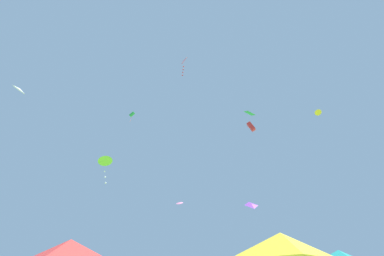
{
  "coord_description": "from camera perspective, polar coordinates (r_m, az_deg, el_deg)",
  "views": [
    {
      "loc": [
        0.24,
        -6.53,
        1.61
      ],
      "look_at": [
        -0.11,
        15.73,
        14.59
      ],
      "focal_mm": 25.68,
      "sensor_mm": 36.0,
      "label": 1
    }
  ],
  "objects": [
    {
      "name": "canopy_tent_red",
      "position": [
        14.4,
        -24.26,
        -22.41
      ],
      "size": [
        3.28,
        3.28,
        3.51
      ],
      "color": "#9E9EA3",
      "rests_on": "ground"
    },
    {
      "name": "canopy_tent_yellow",
      "position": [
        13.94,
        18.19,
        -22.26
      ],
      "size": [
        3.54,
        3.54,
        3.79
      ],
      "color": "#9E9EA3",
      "rests_on": "ground"
    },
    {
      "name": "kite_yellow_delta",
      "position": [
        42.91,
        24.69,
        2.97
      ],
      "size": [
        1.01,
        0.91,
        0.64
      ],
      "color": "yellow"
    },
    {
      "name": "kite_pink_diamond",
      "position": [
        36.45,
        -1.78,
        13.66
      ],
      "size": [
        1.08,
        1.16,
        2.86
      ],
      "color": "pink"
    },
    {
      "name": "kite_purple_diamond",
      "position": [
        21.67,
        12.27,
        -15.28
      ],
      "size": [
        0.83,
        1.02,
        0.69
      ],
      "color": "purple"
    },
    {
      "name": "kite_green_box",
      "position": [
        43.46,
        -12.37,
        2.74
      ],
      "size": [
        0.93,
        0.61,
        1.94
      ],
      "color": "green"
    },
    {
      "name": "kite_green_diamond",
      "position": [
        25.55,
        11.97,
        3.12
      ],
      "size": [
        1.05,
        0.98,
        0.61
      ],
      "color": "green"
    },
    {
      "name": "kite_red_box",
      "position": [
        35.56,
        12.17,
        0.29
      ],
      "size": [
        1.1,
        0.72,
        1.32
      ],
      "color": "red"
    },
    {
      "name": "kite_pink_delta",
      "position": [
        28.05,
        -2.6,
        -15.24
      ],
      "size": [
        0.84,
        0.8,
        0.43
      ],
      "color": "pink"
    },
    {
      "name": "kite_lime_delta",
      "position": [
        25.89,
        -17.57,
        -6.56
      ],
      "size": [
        1.73,
        1.73,
        2.43
      ],
      "color": "#75D138"
    },
    {
      "name": "kite_white_delta",
      "position": [
        30.53,
        -32.23,
        6.86
      ],
      "size": [
        1.45,
        1.55,
        0.86
      ],
      "color": "white"
    }
  ]
}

